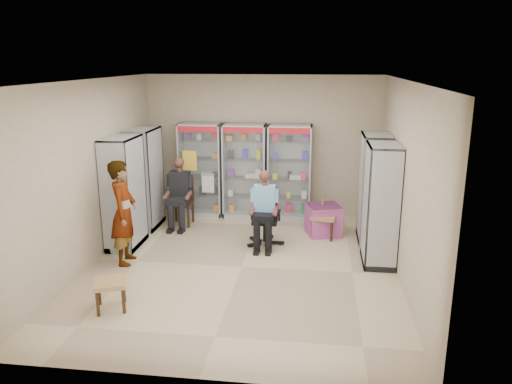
# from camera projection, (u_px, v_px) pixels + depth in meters

# --- Properties ---
(floor) EXTENTS (6.00, 6.00, 0.00)m
(floor) POSITION_uv_depth(u_px,v_px,m) (242.00, 267.00, 8.21)
(floor) COLOR tan
(floor) RESTS_ON ground
(room_shell) EXTENTS (5.02, 6.02, 3.01)m
(room_shell) POSITION_uv_depth(u_px,v_px,m) (241.00, 149.00, 7.70)
(room_shell) COLOR tan
(room_shell) RESTS_ON ground
(cabinet_back_left) EXTENTS (0.90, 0.50, 2.00)m
(cabinet_back_left) POSITION_uv_depth(u_px,v_px,m) (201.00, 170.00, 10.72)
(cabinet_back_left) COLOR #A7A9AE
(cabinet_back_left) RESTS_ON floor
(cabinet_back_mid) EXTENTS (0.90, 0.50, 2.00)m
(cabinet_back_mid) POSITION_uv_depth(u_px,v_px,m) (245.00, 171.00, 10.61)
(cabinet_back_mid) COLOR #AAADB1
(cabinet_back_mid) RESTS_ON floor
(cabinet_back_right) EXTENTS (0.90, 0.50, 2.00)m
(cabinet_back_right) POSITION_uv_depth(u_px,v_px,m) (289.00, 172.00, 10.49)
(cabinet_back_right) COLOR #A6A8AD
(cabinet_back_right) RESTS_ON floor
(cabinet_right_far) EXTENTS (0.90, 0.50, 2.00)m
(cabinet_right_far) POSITION_uv_depth(u_px,v_px,m) (374.00, 188.00, 9.21)
(cabinet_right_far) COLOR #AEB0B6
(cabinet_right_far) RESTS_ON floor
(cabinet_right_near) EXTENTS (0.90, 0.50, 2.00)m
(cabinet_right_near) POSITION_uv_depth(u_px,v_px,m) (381.00, 205.00, 8.16)
(cabinet_right_near) COLOR #B1B4B9
(cabinet_right_near) RESTS_ON floor
(cabinet_left_far) EXTENTS (0.90, 0.50, 2.00)m
(cabinet_left_far) POSITION_uv_depth(u_px,v_px,m) (145.00, 179.00, 9.94)
(cabinet_left_far) COLOR silver
(cabinet_left_far) RESTS_ON floor
(cabinet_left_near) EXTENTS (0.90, 0.50, 2.00)m
(cabinet_left_near) POSITION_uv_depth(u_px,v_px,m) (124.00, 193.00, 8.89)
(cabinet_left_near) COLOR #B6B8BE
(cabinet_left_near) RESTS_ON floor
(wooden_chair) EXTENTS (0.42, 0.42, 0.94)m
(wooden_chair) POSITION_uv_depth(u_px,v_px,m) (182.00, 203.00, 10.19)
(wooden_chair) COLOR #312013
(wooden_chair) RESTS_ON floor
(seated_customer) EXTENTS (0.44, 0.60, 1.34)m
(seated_customer) POSITION_uv_depth(u_px,v_px,m) (181.00, 194.00, 10.09)
(seated_customer) COLOR black
(seated_customer) RESTS_ON floor
(office_chair) EXTENTS (0.58, 0.58, 1.04)m
(office_chair) POSITION_uv_depth(u_px,v_px,m) (265.00, 217.00, 9.07)
(office_chair) COLOR black
(office_chair) RESTS_ON floor
(seated_shopkeeper) EXTENTS (0.44, 0.61, 1.32)m
(seated_shopkeeper) POSITION_uv_depth(u_px,v_px,m) (265.00, 211.00, 8.99)
(seated_shopkeeper) COLOR #7ABEF2
(seated_shopkeeper) RESTS_ON floor
(pink_trunk) EXTENTS (0.74, 0.73, 0.58)m
(pink_trunk) POSITION_uv_depth(u_px,v_px,m) (323.00, 220.00, 9.66)
(pink_trunk) COLOR #BF4C82
(pink_trunk) RESTS_ON floor
(tea_glass) EXTENTS (0.07, 0.07, 0.10)m
(tea_glass) POSITION_uv_depth(u_px,v_px,m) (323.00, 202.00, 9.63)
(tea_glass) COLOR #542707
(tea_glass) RESTS_ON pink_trunk
(woven_stool_a) EXTENTS (0.51, 0.51, 0.45)m
(woven_stool_a) POSITION_uv_depth(u_px,v_px,m) (324.00, 226.00, 9.52)
(woven_stool_a) COLOR #A47045
(woven_stool_a) RESTS_ON floor
(woven_stool_b) EXTENTS (0.54, 0.54, 0.42)m
(woven_stool_b) POSITION_uv_depth(u_px,v_px,m) (111.00, 295.00, 6.78)
(woven_stool_b) COLOR olive
(woven_stool_b) RESTS_ON floor
(standing_man) EXTENTS (0.49, 0.68, 1.75)m
(standing_man) POSITION_uv_depth(u_px,v_px,m) (124.00, 213.00, 8.18)
(standing_man) COLOR #959597
(standing_man) RESTS_ON floor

